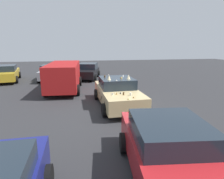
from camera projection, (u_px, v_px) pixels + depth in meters
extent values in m
plane|color=#2D2D30|center=(117.00, 106.00, 10.06)|extent=(60.00, 60.00, 0.00)
cube|color=#D8BC7F|center=(118.00, 95.00, 9.92)|extent=(4.60, 1.92, 0.69)
cube|color=#1E2833|center=(117.00, 83.00, 10.03)|extent=(1.92, 1.73, 0.51)
cylinder|color=black|center=(144.00, 107.00, 8.83)|extent=(0.62, 0.23, 0.62)
cylinder|color=black|center=(104.00, 110.00, 8.46)|extent=(0.62, 0.23, 0.62)
cylinder|color=black|center=(127.00, 93.00, 11.53)|extent=(0.62, 0.23, 0.62)
cylinder|color=black|center=(97.00, 94.00, 11.15)|extent=(0.62, 0.23, 0.62)
ellipsoid|color=black|center=(142.00, 101.00, 8.98)|extent=(0.19, 0.02, 0.15)
ellipsoid|color=black|center=(127.00, 88.00, 11.47)|extent=(0.15, 0.02, 0.14)
ellipsoid|color=black|center=(104.00, 103.00, 8.48)|extent=(0.14, 0.02, 0.11)
ellipsoid|color=black|center=(144.00, 102.00, 8.79)|extent=(0.13, 0.02, 0.10)
ellipsoid|color=black|center=(101.00, 99.00, 9.58)|extent=(0.11, 0.02, 0.10)
ellipsoid|color=black|center=(102.00, 98.00, 9.28)|extent=(0.14, 0.02, 0.16)
ellipsoid|color=black|center=(97.00, 91.00, 11.02)|extent=(0.18, 0.02, 0.12)
ellipsoid|color=black|center=(99.00, 93.00, 10.04)|extent=(0.14, 0.02, 0.09)
sphere|color=#A87A38|center=(134.00, 97.00, 8.00)|extent=(0.07, 0.07, 0.07)
sphere|color=tan|center=(128.00, 99.00, 7.76)|extent=(0.06, 0.06, 0.06)
cone|color=#A87A38|center=(117.00, 93.00, 8.59)|extent=(0.12, 0.12, 0.11)
cylinder|color=silver|center=(112.00, 94.00, 8.50)|extent=(0.09, 0.09, 0.09)
cylinder|color=silver|center=(131.00, 94.00, 8.39)|extent=(0.12, 0.12, 0.14)
cylinder|color=#51381E|center=(124.00, 94.00, 8.49)|extent=(0.08, 0.08, 0.13)
cylinder|color=black|center=(120.00, 93.00, 8.69)|extent=(0.08, 0.08, 0.07)
sphere|color=silver|center=(121.00, 93.00, 8.73)|extent=(0.07, 0.07, 0.07)
cone|color=gray|center=(120.00, 78.00, 9.67)|extent=(0.06, 0.06, 0.06)
cylinder|color=#51381E|center=(121.00, 78.00, 9.70)|extent=(0.09, 0.09, 0.08)
cylinder|color=#51381E|center=(105.00, 76.00, 10.12)|extent=(0.09, 0.09, 0.11)
cylinder|color=tan|center=(121.00, 78.00, 9.70)|extent=(0.12, 0.12, 0.09)
cone|color=silver|center=(123.00, 75.00, 10.48)|extent=(0.11, 0.11, 0.10)
cone|color=gray|center=(116.00, 80.00, 9.16)|extent=(0.11, 0.11, 0.06)
cylinder|color=gray|center=(109.00, 75.00, 10.50)|extent=(0.11, 0.11, 0.08)
cone|color=beige|center=(129.00, 77.00, 9.55)|extent=(0.19, 0.19, 0.24)
cone|color=beige|center=(109.00, 78.00, 9.34)|extent=(0.19, 0.19, 0.24)
cube|color=#B21919|center=(64.00, 75.00, 13.17)|extent=(5.19, 2.30, 1.62)
cube|color=#1E2833|center=(66.00, 67.00, 14.80)|extent=(0.23, 1.74, 0.58)
cylinder|color=black|center=(54.00, 82.00, 14.69)|extent=(0.73, 0.29, 0.72)
cylinder|color=black|center=(80.00, 81.00, 14.93)|extent=(0.73, 0.29, 0.72)
cylinder|color=black|center=(45.00, 91.00, 11.75)|extent=(0.73, 0.29, 0.72)
cylinder|color=black|center=(78.00, 90.00, 11.99)|extent=(0.73, 0.29, 0.72)
cube|color=gold|center=(7.00, 74.00, 16.72)|extent=(4.75, 2.53, 0.67)
cube|color=#1E2833|center=(5.00, 68.00, 16.46)|extent=(2.23, 1.94, 0.50)
cylinder|color=black|center=(19.00, 75.00, 18.37)|extent=(0.66, 0.33, 0.63)
cylinder|color=black|center=(17.00, 80.00, 15.83)|extent=(0.66, 0.33, 0.63)
cube|color=red|center=(172.00, 160.00, 4.27)|extent=(4.65, 2.34, 0.72)
cube|color=#1E2833|center=(169.00, 130.00, 4.40)|extent=(2.08, 1.88, 0.47)
cylinder|color=black|center=(184.00, 141.00, 5.74)|extent=(0.64, 0.29, 0.61)
cylinder|color=black|center=(124.00, 143.00, 5.62)|extent=(0.64, 0.29, 0.61)
cube|color=gray|center=(51.00, 73.00, 17.35)|extent=(4.09, 1.84, 0.70)
cube|color=#1E2833|center=(51.00, 67.00, 17.31)|extent=(1.89, 1.66, 0.42)
cylinder|color=black|center=(60.00, 79.00, 16.36)|extent=(0.62, 0.23, 0.61)
cylinder|color=black|center=(38.00, 79.00, 16.07)|extent=(0.62, 0.23, 0.61)
cylinder|color=black|center=(63.00, 74.00, 18.78)|extent=(0.62, 0.23, 0.61)
cylinder|color=black|center=(44.00, 75.00, 18.48)|extent=(0.62, 0.23, 0.61)
cube|color=black|center=(88.00, 73.00, 17.95)|extent=(4.39, 2.69, 0.66)
cube|color=#1E2833|center=(88.00, 66.00, 18.14)|extent=(2.26, 2.03, 0.52)
cylinder|color=black|center=(95.00, 78.00, 16.74)|extent=(0.66, 0.36, 0.62)
cylinder|color=black|center=(75.00, 78.00, 16.84)|extent=(0.66, 0.36, 0.62)
cylinder|color=black|center=(99.00, 74.00, 19.20)|extent=(0.66, 0.36, 0.62)
cylinder|color=black|center=(81.00, 73.00, 19.30)|extent=(0.66, 0.36, 0.62)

